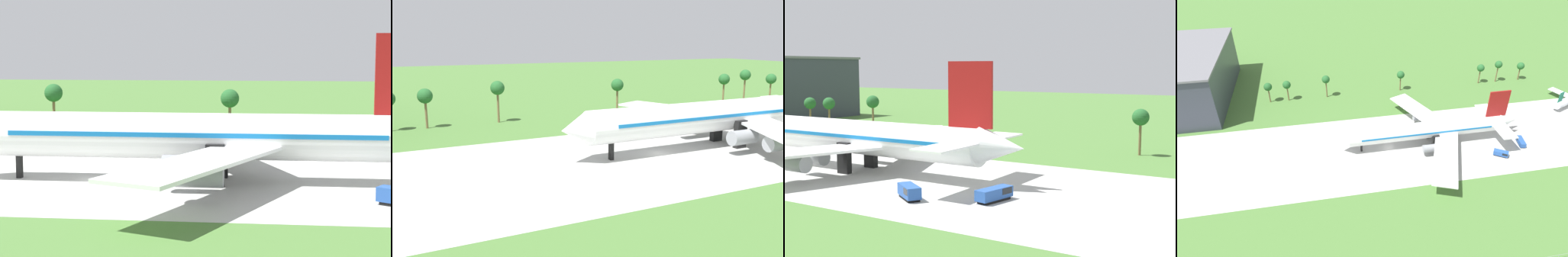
# 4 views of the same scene
# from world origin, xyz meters

# --- Properties ---
(ground_plane) EXTENTS (600.00, 600.00, 0.00)m
(ground_plane) POSITION_xyz_m (0.00, 0.00, 0.00)
(ground_plane) COLOR #477233
(taxiway_strip) EXTENTS (320.00, 44.00, 0.02)m
(taxiway_strip) POSITION_xyz_m (0.00, 0.00, 0.01)
(taxiway_strip) COLOR #B2B2AD
(taxiway_strip) RESTS_ON ground_plane
(jet_airliner) EXTENTS (70.35, 61.00, 19.62)m
(jet_airliner) POSITION_xyz_m (15.79, 0.05, 6.07)
(jet_airliner) COLOR white
(jet_airliner) RESTS_ON ground_plane
(palm_tree_row) EXTENTS (126.19, 3.60, 11.01)m
(palm_tree_row) POSITION_xyz_m (16.27, 43.80, 7.98)
(palm_tree_row) COLOR brown
(palm_tree_row) RESTS_ON ground_plane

